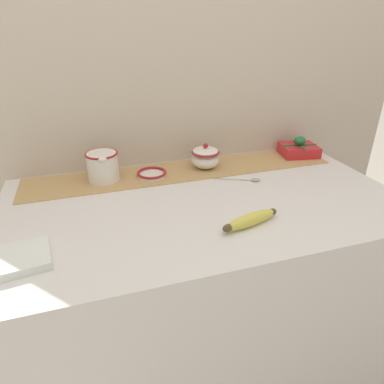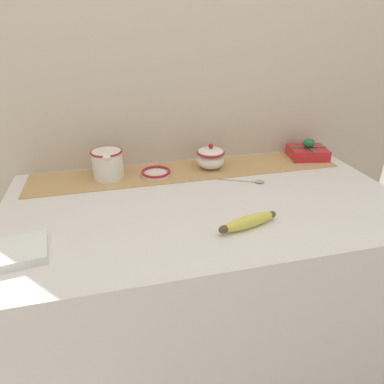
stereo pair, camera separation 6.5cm
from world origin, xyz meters
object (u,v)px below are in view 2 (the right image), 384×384
(small_dish, at_px, (156,173))
(spoon, at_px, (256,181))
(sugar_bowl, at_px, (211,158))
(cream_pitcher, at_px, (108,163))
(napkin_stack, at_px, (20,251))
(banana, at_px, (248,222))
(gift_box, at_px, (308,152))

(small_dish, relative_size, spoon, 0.68)
(sugar_bowl, height_order, small_dish, sugar_bowl)
(sugar_bowl, relative_size, small_dish, 1.01)
(small_dish, bearing_deg, sugar_bowl, 5.15)
(cream_pitcher, xyz_separation_m, sugar_bowl, (0.40, -0.00, -0.01))
(spoon, xyz_separation_m, napkin_stack, (-0.77, -0.27, 0.01))
(banana, height_order, gift_box, gift_box)
(banana, relative_size, spoon, 1.20)
(sugar_bowl, height_order, banana, sugar_bowl)
(sugar_bowl, bearing_deg, napkin_stack, -145.68)
(napkin_stack, bearing_deg, gift_box, 22.52)
(small_dish, distance_m, banana, 0.48)
(small_dish, xyz_separation_m, spoon, (0.35, -0.15, -0.01))
(cream_pitcher, bearing_deg, gift_box, 0.88)
(spoon, distance_m, napkin_stack, 0.81)
(sugar_bowl, distance_m, gift_box, 0.45)
(small_dish, distance_m, spoon, 0.38)
(napkin_stack, bearing_deg, sugar_bowl, 34.32)
(cream_pitcher, xyz_separation_m, napkin_stack, (-0.24, -0.44, -0.05))
(cream_pitcher, distance_m, spoon, 0.56)
(banana, xyz_separation_m, spoon, (0.15, 0.28, -0.01))
(cream_pitcher, relative_size, napkin_stack, 1.06)
(spoon, bearing_deg, napkin_stack, -135.57)
(spoon, height_order, napkin_stack, napkin_stack)
(sugar_bowl, bearing_deg, gift_box, 1.80)
(cream_pitcher, xyz_separation_m, gift_box, (0.85, 0.01, -0.03))
(spoon, bearing_deg, sugar_bowl, 151.66)
(spoon, distance_m, gift_box, 0.37)
(banana, bearing_deg, gift_box, 44.95)
(sugar_bowl, xyz_separation_m, napkin_stack, (-0.64, -0.44, -0.04))
(small_dish, height_order, gift_box, gift_box)
(spoon, relative_size, gift_box, 0.95)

